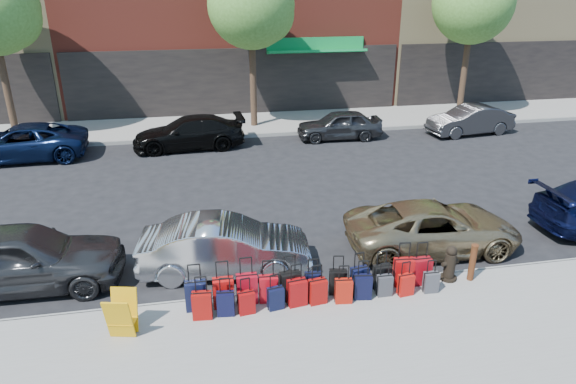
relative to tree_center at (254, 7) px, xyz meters
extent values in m
plane|color=black|center=(-0.64, -9.50, -5.41)|extent=(120.00, 120.00, 0.00)
cube|color=gray|center=(-0.64, -16.00, -5.34)|extent=(60.00, 4.00, 0.15)
cube|color=gray|center=(-0.64, 0.50, -5.34)|extent=(60.00, 4.00, 0.15)
cube|color=gray|center=(-0.64, -13.98, -5.34)|extent=(60.00, 0.08, 0.15)
cube|color=gray|center=(-0.64, -1.52, -5.34)|extent=(60.00, 0.08, 0.15)
cube|color=black|center=(-0.64, 2.45, -3.71)|extent=(16.66, 0.15, 3.40)
cube|color=#0E813B|center=(3.36, 2.10, -2.21)|extent=(5.00, 0.91, 0.27)
cube|color=#0E813B|center=(3.36, 2.40, -1.86)|extent=(5.00, 0.10, 0.60)
cube|color=black|center=(15.36, 2.45, -3.71)|extent=(14.70, 0.15, 3.40)
cylinder|color=black|center=(-10.64, 0.00, -2.86)|extent=(0.30, 0.30, 4.80)
sphere|color=#447928|center=(-10.04, 0.00, -0.27)|extent=(2.58, 2.58, 2.58)
cylinder|color=black|center=(-0.14, 0.00, -2.86)|extent=(0.30, 0.30, 4.80)
sphere|color=#447928|center=(-0.14, 0.00, 0.11)|extent=(3.80, 3.80, 3.80)
sphere|color=#447928|center=(0.46, 0.00, -0.27)|extent=(2.58, 2.58, 2.58)
cylinder|color=black|center=(10.36, 0.00, -2.86)|extent=(0.30, 0.30, 4.80)
sphere|color=#447928|center=(10.36, 0.00, 0.11)|extent=(3.80, 3.80, 3.80)
sphere|color=#447928|center=(10.96, 0.00, -0.27)|extent=(2.58, 2.58, 2.58)
cube|color=black|center=(-3.20, -14.33, -4.94)|extent=(0.44, 0.24, 0.65)
cylinder|color=black|center=(-3.20, -14.33, -4.23)|extent=(0.24, 0.03, 0.03)
cube|color=#B50D0B|center=(-2.63, -14.33, -4.94)|extent=(0.44, 0.24, 0.65)
cylinder|color=black|center=(-2.63, -14.33, -4.23)|extent=(0.24, 0.03, 0.03)
cube|color=maroon|center=(-2.13, -14.28, -4.93)|extent=(0.44, 0.25, 0.66)
cylinder|color=black|center=(-2.13, -14.28, -4.22)|extent=(0.25, 0.03, 0.03)
cube|color=#A70A14|center=(-1.67, -14.33, -4.96)|extent=(0.41, 0.25, 0.60)
cylinder|color=black|center=(-1.67, -14.33, -4.31)|extent=(0.23, 0.05, 0.03)
cube|color=black|center=(-1.20, -14.34, -4.94)|extent=(0.45, 0.27, 0.64)
cylinder|color=black|center=(-1.20, -14.34, -4.24)|extent=(0.24, 0.05, 0.03)
cube|color=black|center=(-0.68, -14.28, -4.99)|extent=(0.38, 0.23, 0.54)
cylinder|color=black|center=(-0.68, -14.28, -4.41)|extent=(0.20, 0.05, 0.03)
cube|color=black|center=(-0.13, -14.32, -4.98)|extent=(0.41, 0.28, 0.57)
cylinder|color=black|center=(-0.13, -14.32, -4.36)|extent=(0.21, 0.08, 0.03)
cube|color=black|center=(0.37, -14.31, -4.97)|extent=(0.41, 0.27, 0.58)
cylinder|color=black|center=(0.37, -14.31, -4.35)|extent=(0.22, 0.06, 0.03)
cube|color=black|center=(0.89, -14.31, -4.98)|extent=(0.39, 0.23, 0.56)
cylinder|color=black|center=(0.89, -14.31, -4.37)|extent=(0.21, 0.05, 0.03)
cube|color=#A10A0C|center=(1.41, -14.26, -4.94)|extent=(0.45, 0.27, 0.65)
cylinder|color=black|center=(1.41, -14.26, -4.24)|extent=(0.24, 0.05, 0.03)
cube|color=maroon|center=(1.83, -14.30, -4.94)|extent=(0.43, 0.23, 0.64)
cylinder|color=black|center=(1.83, -14.30, -4.25)|extent=(0.24, 0.03, 0.03)
cube|color=maroon|center=(-3.09, -14.66, -4.97)|extent=(0.41, 0.26, 0.58)
cylinder|color=black|center=(-3.09, -14.66, -4.34)|extent=(0.22, 0.05, 0.03)
cube|color=black|center=(-2.61, -14.64, -5.00)|extent=(0.37, 0.24, 0.52)
cylinder|color=black|center=(-2.61, -14.64, -4.43)|extent=(0.20, 0.05, 0.03)
cube|color=#90090A|center=(-2.19, -14.67, -5.01)|extent=(0.36, 0.24, 0.50)
cylinder|color=black|center=(-2.19, -14.67, -4.47)|extent=(0.19, 0.06, 0.03)
cube|color=black|center=(-1.57, -14.63, -5.02)|extent=(0.36, 0.25, 0.49)
cylinder|color=black|center=(-1.57, -14.63, -4.48)|extent=(0.19, 0.06, 0.03)
cube|color=maroon|center=(-1.10, -14.57, -4.97)|extent=(0.43, 0.29, 0.59)
cylinder|color=black|center=(-1.10, -14.57, -4.33)|extent=(0.23, 0.06, 0.03)
cube|color=#950C09|center=(-0.65, -14.59, -4.99)|extent=(0.40, 0.27, 0.55)
cylinder|color=black|center=(-0.65, -14.59, -4.38)|extent=(0.21, 0.06, 0.03)
cube|color=#A6170A|center=(-0.10, -14.66, -5.00)|extent=(0.38, 0.25, 0.53)
cylinder|color=black|center=(-0.10, -14.66, -4.41)|extent=(0.21, 0.06, 0.03)
cube|color=black|center=(0.35, -14.60, -4.99)|extent=(0.40, 0.27, 0.55)
cylinder|color=black|center=(0.35, -14.60, -4.38)|extent=(0.21, 0.07, 0.03)
cube|color=#333337|center=(0.85, -14.58, -5.02)|extent=(0.33, 0.19, 0.48)
cylinder|color=black|center=(0.85, -14.58, -4.50)|extent=(0.18, 0.03, 0.03)
cube|color=#B4100B|center=(1.31, -14.65, -5.02)|extent=(0.35, 0.23, 0.49)
cylinder|color=black|center=(1.31, -14.65, -4.48)|extent=(0.19, 0.05, 0.03)
cube|color=#3C3B41|center=(1.90, -14.65, -5.02)|extent=(0.33, 0.20, 0.48)
cylinder|color=black|center=(1.90, -14.65, -4.51)|extent=(0.18, 0.04, 0.03)
cylinder|color=black|center=(2.55, -14.24, -5.23)|extent=(0.38, 0.38, 0.06)
cylinder|color=black|center=(2.55, -14.24, -4.90)|extent=(0.26, 0.26, 0.60)
sphere|color=black|center=(2.55, -14.24, -4.52)|extent=(0.24, 0.24, 0.24)
cylinder|color=black|center=(2.55, -14.24, -4.83)|extent=(0.44, 0.20, 0.11)
cylinder|color=#38190C|center=(3.03, -14.36, -4.82)|extent=(0.15, 0.15, 0.88)
cylinder|color=#38190C|center=(3.03, -14.36, -4.38)|extent=(0.17, 0.17, 0.04)
cube|color=#DE9F0C|center=(-4.65, -15.08, -4.80)|extent=(0.54, 0.33, 0.91)
cube|color=#DE9F0C|center=(-4.58, -14.75, -4.80)|extent=(0.54, 0.33, 0.91)
cube|color=#DE9F0C|center=(-4.62, -14.92, -4.94)|extent=(0.57, 0.44, 0.02)
imported|color=#343437|center=(-7.04, -12.50, -4.65)|extent=(4.54, 1.91, 1.53)
imported|color=#BABCC2|center=(-2.46, -12.69, -4.74)|extent=(4.19, 1.85, 1.34)
imported|color=#97825D|center=(2.92, -12.56, -4.79)|extent=(4.58, 2.24, 1.25)
imported|color=#0D193A|center=(-9.63, -2.82, -4.73)|extent=(4.99, 2.44, 1.36)
imported|color=black|center=(-3.20, -2.59, -4.75)|extent=(4.66, 2.07, 1.33)
imported|color=#323234|center=(3.32, -2.43, -4.78)|extent=(3.77, 1.64, 1.26)
imported|color=#37373A|center=(9.36, -2.82, -4.77)|extent=(4.06, 1.82, 1.29)
camera|label=1|loc=(-3.01, -23.56, 1.18)|focal=32.00mm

